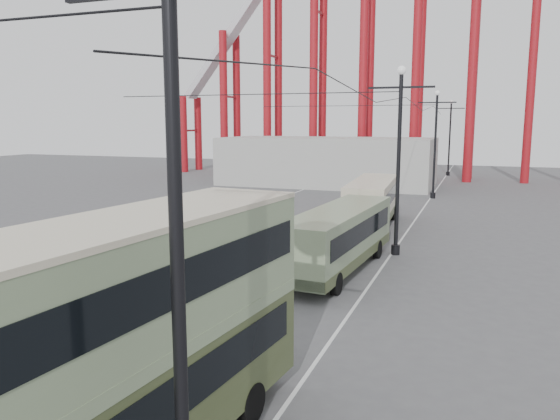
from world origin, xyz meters
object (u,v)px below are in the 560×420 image
at_px(single_decker_cream, 372,200).
at_px(double_decker_bus, 130,336).
at_px(lamp_post_near, 170,26).
at_px(pedestrian, 290,259).
at_px(single_decker_green, 339,236).

bearing_deg(single_decker_cream, double_decker_bus, -92.57).
height_order(lamp_post_near, pedestrian, lamp_post_near).
relative_size(double_decker_bus, pedestrian, 6.11).
distance_m(double_decker_bus, single_decker_cream, 26.58).
relative_size(single_decker_green, single_decker_cream, 1.04).
xyz_separation_m(lamp_post_near, pedestrian, (-3.70, 15.36, -7.09)).
bearing_deg(double_decker_bus, lamp_post_near, -32.30).
height_order(single_decker_green, pedestrian, single_decker_green).
distance_m(single_decker_green, single_decker_cream, 11.18).
bearing_deg(pedestrian, double_decker_bus, 66.95).
bearing_deg(lamp_post_near, single_decker_cream, 95.22).
xyz_separation_m(lamp_post_near, single_decker_green, (-1.96, 16.98, -6.27)).
xyz_separation_m(double_decker_bus, single_decker_cream, (-0.56, 26.55, -1.10)).
bearing_deg(single_decker_cream, lamp_post_near, -88.57).
relative_size(lamp_post_near, double_decker_bus, 1.14).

